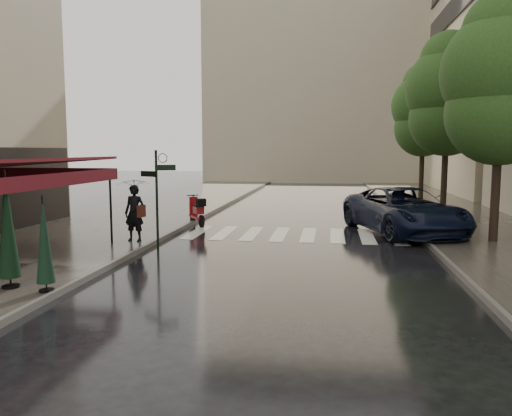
% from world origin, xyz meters
% --- Properties ---
extents(ground, '(120.00, 120.00, 0.00)m').
position_xyz_m(ground, '(0.00, 0.00, 0.00)').
color(ground, black).
rests_on(ground, ground).
extents(sidewalk_near, '(6.00, 60.00, 0.12)m').
position_xyz_m(sidewalk_near, '(-4.50, 12.00, 0.06)').
color(sidewalk_near, '#38332D').
rests_on(sidewalk_near, ground).
extents(sidewalk_far, '(5.50, 60.00, 0.12)m').
position_xyz_m(sidewalk_far, '(10.25, 12.00, 0.06)').
color(sidewalk_far, '#38332D').
rests_on(sidewalk_far, ground).
extents(curb_near, '(0.12, 60.00, 0.16)m').
position_xyz_m(curb_near, '(-1.45, 12.00, 0.07)').
color(curb_near, '#595651').
rests_on(curb_near, ground).
extents(curb_far, '(0.12, 60.00, 0.16)m').
position_xyz_m(curb_far, '(7.45, 12.00, 0.07)').
color(curb_far, '#595651').
rests_on(curb_far, ground).
extents(crosswalk, '(7.85, 3.20, 0.01)m').
position_xyz_m(crosswalk, '(2.98, 6.00, 0.01)').
color(crosswalk, silver).
rests_on(crosswalk, ground).
extents(signpost, '(1.17, 0.29, 3.10)m').
position_xyz_m(signpost, '(-1.19, 3.00, 1.83)').
color(signpost, black).
rests_on(signpost, ground).
extents(haussmann_far, '(8.00, 16.00, 18.50)m').
position_xyz_m(haussmann_far, '(16.50, 26.00, 9.25)').
color(haussmann_far, '#BBAC8F').
rests_on(haussmann_far, ground).
extents(backdrop_building, '(22.00, 6.00, 20.00)m').
position_xyz_m(backdrop_building, '(3.00, 38.00, 10.00)').
color(backdrop_building, '#BBAC8F').
rests_on(backdrop_building, ground).
extents(tree_near, '(3.80, 3.80, 7.99)m').
position_xyz_m(tree_near, '(9.60, 5.00, 5.32)').
color(tree_near, black).
rests_on(tree_near, sidewalk_far).
extents(tree_mid, '(3.80, 3.80, 8.34)m').
position_xyz_m(tree_mid, '(9.50, 12.00, 5.59)').
color(tree_mid, black).
rests_on(tree_mid, sidewalk_far).
extents(tree_far, '(3.80, 3.80, 8.16)m').
position_xyz_m(tree_far, '(9.70, 19.00, 5.46)').
color(tree_far, black).
rests_on(tree_far, sidewalk_far).
extents(pedestrian_with_umbrella, '(1.22, 1.24, 2.56)m').
position_xyz_m(pedestrian_with_umbrella, '(-2.07, 3.28, 1.82)').
color(pedestrian_with_umbrella, black).
rests_on(pedestrian_with_umbrella, sidewalk_near).
extents(scooter, '(1.10, 1.63, 1.21)m').
position_xyz_m(scooter, '(-1.15, 7.68, 0.56)').
color(scooter, black).
rests_on(scooter, ground).
extents(parked_car, '(4.65, 6.75, 1.71)m').
position_xyz_m(parked_car, '(7.00, 6.88, 0.86)').
color(parked_car, black).
rests_on(parked_car, ground).
extents(parasol_front, '(0.46, 0.46, 2.54)m').
position_xyz_m(parasol_front, '(-2.60, -2.48, 1.49)').
color(parasol_front, black).
rests_on(parasol_front, sidewalk_near).
extents(parasol_back, '(0.38, 0.38, 2.02)m').
position_xyz_m(parasol_back, '(-1.65, -2.66, 1.21)').
color(parasol_back, black).
rests_on(parasol_back, sidewalk_near).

